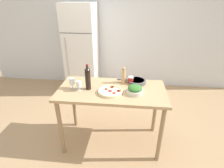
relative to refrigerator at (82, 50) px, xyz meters
The scene contains 12 objects.
ground_plane 2.05m from the refrigerator, 63.07° to the right, with size 14.00×14.00×0.00m, color tan.
wall_back 0.98m from the refrigerator, 25.47° to the left, with size 6.40×0.06×2.60m.
refrigerator is the anchor object (origin of this frame).
prep_counter 1.83m from the refrigerator, 63.07° to the right, with size 1.40×0.70×0.88m.
wine_bottle 1.73m from the refrigerator, 72.43° to the right, with size 0.07×0.07×0.34m.
wine_glass_near 1.75m from the refrigerator, 76.28° to the right, with size 0.07×0.07×0.14m.
wine_glass_far 1.67m from the refrigerator, 79.43° to the right, with size 0.07×0.07×0.14m.
pepper_mill 1.71m from the refrigerator, 55.64° to the right, with size 0.06×0.06×0.24m.
salad_bowl 2.03m from the refrigerator, 56.52° to the right, with size 0.21×0.21×0.11m.
homemade_pizza 1.89m from the refrigerator, 64.51° to the right, with size 0.31×0.31×0.04m.
salt_canister 1.78m from the refrigerator, 53.21° to the right, with size 0.08×0.08×0.10m.
cast_iron_skillet 1.81m from the refrigerator, 50.45° to the right, with size 0.40×0.25×0.05m.
Camera 1 is at (0.22, -1.99, 1.96)m, focal length 28.00 mm.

